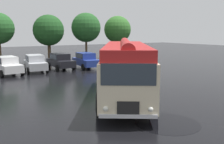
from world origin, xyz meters
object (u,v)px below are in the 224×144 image
object	(u,v)px
car_far_right	(86,60)
vintage_bus	(126,67)
car_mid_left	(35,63)
car_mid_right	(60,61)
car_near_left	(7,65)

from	to	relation	value
car_far_right	vintage_bus	bearing A→B (deg)	-107.05
car_mid_left	car_far_right	xyz separation A→B (m)	(5.43, -0.42, 0.00)
car_far_right	car_mid_left	bearing A→B (deg)	175.61
car_mid_left	car_mid_right	bearing A→B (deg)	5.75
car_near_left	car_far_right	world-z (taller)	same
vintage_bus	car_mid_left	world-z (taller)	vintage_bus
car_mid_right	car_far_right	world-z (taller)	same
car_near_left	car_mid_right	size ratio (longest dim) A/B	1.03
car_mid_left	vintage_bus	bearing A→B (deg)	-84.13
car_mid_right	vintage_bus	bearing A→B (deg)	-95.63
car_mid_right	car_far_right	xyz separation A→B (m)	(2.67, -0.69, 0.00)
vintage_bus	car_near_left	bearing A→B (deg)	107.33
vintage_bus	car_mid_left	distance (m)	13.67
vintage_bus	car_far_right	distance (m)	13.79
car_near_left	vintage_bus	bearing A→B (deg)	-72.67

